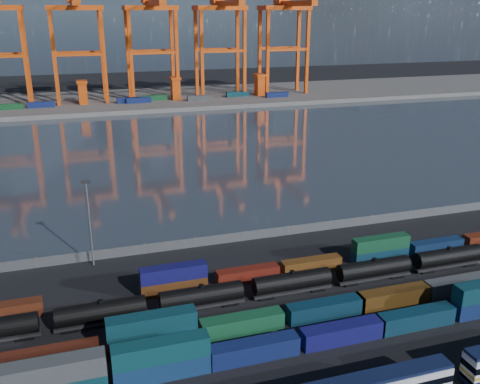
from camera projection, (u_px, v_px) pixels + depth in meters
name	position (u px, v px, depth m)	size (l,w,h in m)	color
ground	(297.00, 310.00, 84.95)	(700.00, 700.00, 0.00)	black
harbor_water	(172.00, 151.00, 179.58)	(700.00, 700.00, 0.00)	#303A46
far_quay	(134.00, 100.00, 273.89)	(700.00, 70.00, 2.00)	#514F4C
container_row_south	(278.00, 340.00, 73.37)	(140.35, 2.54, 5.42)	#47494D
container_row_mid	(306.00, 311.00, 81.55)	(141.65, 2.54, 5.41)	#3C3F41
container_row_north	(264.00, 270.00, 94.32)	(141.27, 2.28, 4.87)	navy
tanker_string	(334.00, 276.00, 91.29)	(122.33, 2.97, 4.25)	black
waterfront_fence	(243.00, 236.00, 109.86)	(160.12, 0.12, 2.20)	#595B5E
yard_light_mast	(89.00, 219.00, 96.76)	(1.60, 0.40, 16.60)	slate
gantry_cranes	(114.00, 19.00, 252.79)	(200.48, 48.92, 66.24)	#DE4A0F
quay_containers	(114.00, 101.00, 256.89)	(172.58, 10.99, 2.60)	navy
straddle_carriers	(130.00, 90.00, 261.95)	(140.00, 7.00, 11.10)	#DE4A0F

